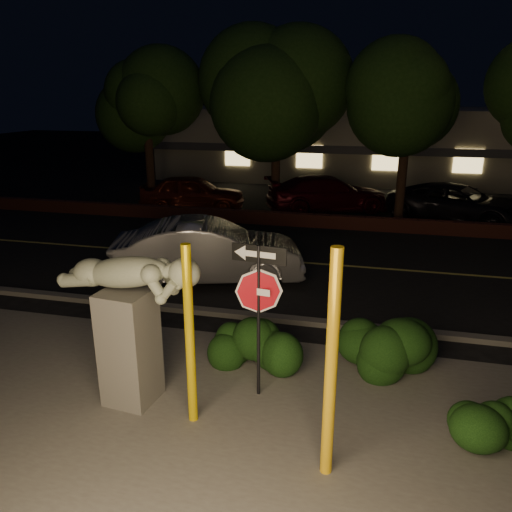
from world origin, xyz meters
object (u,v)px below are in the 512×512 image
at_px(yellow_pole_left, 190,337).
at_px(silver_sedan, 208,251).
at_px(parked_car_red, 193,193).
at_px(parked_car_darkred, 328,194).
at_px(yellow_pole_right, 331,368).
at_px(signpost, 259,292).
at_px(sculpture, 129,312).
at_px(parked_car_dark, 458,204).

relative_size(yellow_pole_left, silver_sedan, 0.57).
xyz_separation_m(parked_car_red, parked_car_darkred, (5.69, 1.10, 0.00)).
distance_m(yellow_pole_right, parked_car_darkred, 15.71).
height_order(yellow_pole_left, signpost, yellow_pole_left).
bearing_deg(sculpture, silver_sedan, 102.79).
bearing_deg(parked_car_red, parked_car_darkred, -88.49).
distance_m(parked_car_red, parked_car_dark, 10.82).
bearing_deg(sculpture, parked_car_red, 113.07).
height_order(parked_car_red, parked_car_darkred, parked_car_darkred).
bearing_deg(parked_car_red, yellow_pole_left, -169.20).
bearing_deg(yellow_pole_right, sculpture, 163.84).
relative_size(yellow_pole_right, signpost, 1.20).
bearing_deg(parked_car_dark, yellow_pole_right, -170.74).
bearing_deg(parked_car_dark, signpost, -177.24).
bearing_deg(parked_car_red, parked_car_dark, -97.25).
height_order(yellow_pole_left, parked_car_red, yellow_pole_left).
bearing_deg(parked_car_red, sculpture, -172.98).
relative_size(signpost, sculpture, 1.02).
xyz_separation_m(sculpture, parked_car_darkred, (1.68, 14.68, -0.83)).
bearing_deg(yellow_pole_right, signpost, 129.72).
bearing_deg(sculpture, parked_car_dark, 70.69).
bearing_deg(parked_car_dark, parked_car_darkred, 105.14).
height_order(yellow_pole_left, silver_sedan, yellow_pole_left).
distance_m(sculpture, parked_car_darkred, 14.80).
relative_size(signpost, parked_car_dark, 0.50).
relative_size(signpost, parked_car_darkred, 0.50).
bearing_deg(sculpture, yellow_pole_right, -9.55).
bearing_deg(sculpture, yellow_pole_left, -7.89).
xyz_separation_m(yellow_pole_left, signpost, (0.83, 0.90, 0.44)).
distance_m(parked_car_darkred, parked_car_dark, 5.17).
bearing_deg(yellow_pole_left, parked_car_dark, 68.23).
relative_size(yellow_pole_left, yellow_pole_right, 0.90).
height_order(yellow_pole_right, silver_sedan, yellow_pole_right).
distance_m(yellow_pole_right, silver_sedan, 7.57).
height_order(yellow_pole_right, parked_car_dark, yellow_pole_right).
bearing_deg(sculpture, parked_car_darkred, 90.08).
distance_m(yellow_pole_left, parked_car_red, 14.79).
bearing_deg(silver_sedan, parked_car_red, 5.72).
xyz_separation_m(signpost, sculpture, (-1.93, -0.62, -0.27)).
height_order(yellow_pole_right, parked_car_red, yellow_pole_right).
height_order(signpost, sculpture, signpost).
relative_size(parked_car_red, parked_car_darkred, 0.85).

